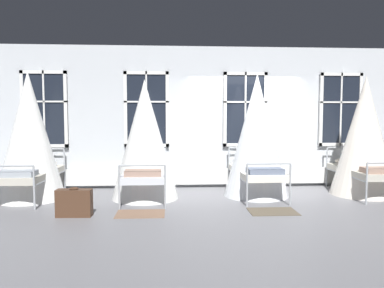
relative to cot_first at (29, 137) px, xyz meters
name	(u,v)px	position (x,y,z in m)	size (l,w,h in m)	color
ground	(254,195)	(4.42, 0.00, -1.20)	(24.66, 24.66, 0.00)	slate
back_wall_with_windows	(244,117)	(4.42, 1.11, 0.38)	(13.33, 0.10, 3.16)	silver
window_bank	(245,146)	(4.42, 0.99, -0.27)	(9.86, 0.10, 2.52)	black
cot_first	(29,137)	(0.00, 0.00, 0.00)	(1.31, 1.87, 2.48)	#9EA3A8
cot_second	(145,141)	(2.22, -0.08, -0.08)	(1.31, 1.86, 2.32)	#9EA3A8
cot_third	(257,137)	(4.45, 0.00, -0.01)	(1.31, 1.86, 2.45)	#9EA3A8
cot_fourth	(364,137)	(6.67, -0.05, -0.02)	(1.31, 1.87, 2.43)	#9EA3A8
rug_second	(140,214)	(2.21, -1.34, -1.19)	(0.80, 0.56, 0.01)	brown
rug_third	(273,211)	(4.42, -1.34, -1.19)	(0.80, 0.56, 0.01)	brown
suitcase_dark	(74,203)	(1.16, -1.41, -0.98)	(0.57, 0.24, 0.47)	#472D1E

